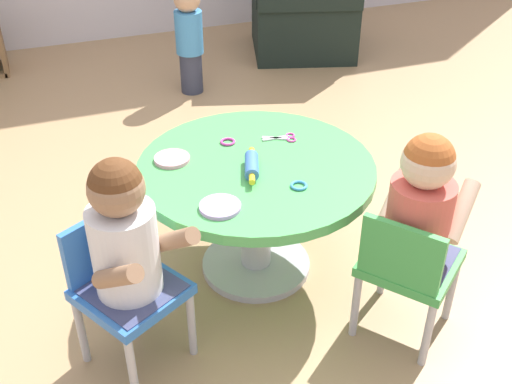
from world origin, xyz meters
The scene contains 14 objects.
ground_plane centered at (0.00, 0.00, 0.00)m, with size 10.00×10.00×0.00m, color tan.
craft_table centered at (0.00, 0.00, 0.38)m, with size 0.88×0.88×0.49m.
child_chair_left centered at (-0.56, -0.28, 0.31)m, with size 0.41×0.41×0.54m.
seated_child_left centered at (-0.54, -0.31, 0.53)m, with size 0.40×0.43×0.51m.
child_chair_right centered at (0.35, -0.51, 0.31)m, with size 0.42×0.42×0.54m.
seated_child_right centered at (0.38, -0.49, 0.53)m, with size 0.44×0.42×0.51m.
armchair_dark centered at (1.16, 2.15, 0.31)m, with size 0.88×0.89×0.85m.
toddler_standing centered at (0.22, 1.77, 0.36)m, with size 0.17×0.17×0.67m.
rolling_pin centered at (-0.03, -0.04, 0.52)m, with size 0.10×0.22×0.05m.
craft_scissors centered at (0.17, 0.15, 0.50)m, with size 0.14×0.09×0.01m.
playdough_blob_0 centered at (-0.28, 0.13, 0.50)m, with size 0.13×0.13×0.01m, color pink.
playdough_blob_1 centered at (-0.21, -0.22, 0.50)m, with size 0.14×0.14×0.01m, color #CC99E5.
cookie_cutter_0 centered at (-0.05, 0.19, 0.50)m, with size 0.06×0.06×0.01m, color #D83FA5.
cookie_cutter_1 centered at (0.09, -0.20, 0.50)m, with size 0.06×0.06×0.01m, color #3F99D8.
Camera 1 is at (-0.68, -1.84, 1.67)m, focal length 43.60 mm.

